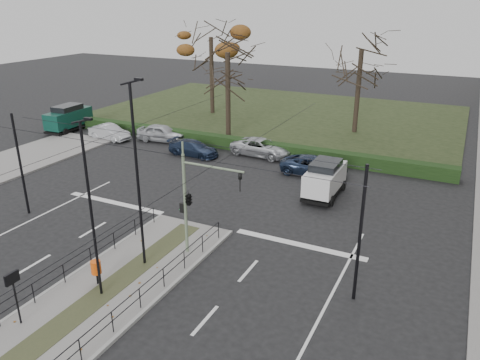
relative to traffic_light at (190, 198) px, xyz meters
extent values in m
plane|color=black|center=(-1.61, -2.10, -3.08)|extent=(140.00, 140.00, 0.00)
cube|color=slate|center=(-1.61, -4.60, -3.01)|extent=(4.40, 15.00, 0.14)
cube|color=black|center=(-7.61, 29.90, -3.03)|extent=(38.00, 26.00, 0.10)
cube|color=black|center=(-7.61, 16.50, -2.58)|extent=(38.00, 1.00, 1.00)
cylinder|color=black|center=(-3.66, 1.90, -2.49)|extent=(0.04, 0.04, 0.90)
cylinder|color=black|center=(0.44, 1.90, -2.49)|extent=(0.04, 0.04, 0.90)
cylinder|color=black|center=(-3.66, -4.70, -2.04)|extent=(0.04, 13.20, 0.04)
cylinder|color=black|center=(0.44, -4.70, -2.04)|extent=(0.04, 13.20, 0.04)
cylinder|color=black|center=(-11.21, -0.10, -0.08)|extent=(0.14, 0.14, 6.00)
cylinder|color=black|center=(7.99, -0.10, -0.08)|extent=(0.14, 0.14, 6.00)
cylinder|color=black|center=(-1.61, -1.10, 2.42)|extent=(20.00, 0.02, 0.02)
cylinder|color=black|center=(-1.61, 0.90, 2.42)|extent=(20.00, 0.02, 0.02)
cylinder|color=black|center=(-5.11, -4.10, 2.22)|extent=(0.02, 34.00, 0.02)
cylinder|color=black|center=(1.89, -4.10, 2.22)|extent=(0.02, 34.00, 0.02)
cylinder|color=slate|center=(-0.29, 0.00, -0.41)|extent=(0.16, 0.16, 5.05)
cylinder|color=slate|center=(1.26, 0.00, 1.72)|extent=(3.11, 0.10, 0.10)
imported|color=black|center=(2.62, 0.00, 1.24)|extent=(0.17, 0.19, 0.87)
imported|color=black|center=(-0.08, 0.00, -0.03)|extent=(0.66, 1.97, 0.78)
cube|color=black|center=(-0.47, 0.00, -0.61)|extent=(0.21, 0.16, 0.49)
sphere|color=#FF0C0C|center=(-0.57, 0.00, -0.46)|extent=(0.11, 0.11, 0.11)
sphere|color=#0CE533|center=(-0.57, 0.00, -0.72)|extent=(0.11, 0.11, 0.11)
cylinder|color=black|center=(-2.31, -4.13, -2.66)|extent=(0.09, 0.09, 0.55)
cylinder|color=#D1490C|center=(-2.31, -4.13, -2.12)|extent=(0.44, 0.44, 0.60)
cylinder|color=black|center=(-3.11, -7.50, -1.87)|extent=(0.07, 0.07, 2.13)
cube|color=black|center=(-3.11, -7.50, -0.92)|extent=(0.11, 0.59, 0.45)
cube|color=white|center=(-3.18, -7.50, -0.92)|extent=(0.02, 0.51, 0.37)
cylinder|color=black|center=(-1.65, -4.64, 0.79)|extent=(0.11, 0.11, 7.46)
cube|color=black|center=(-1.23, -4.64, 4.67)|extent=(0.33, 0.13, 0.09)
cylinder|color=black|center=(-1.51, -1.83, 1.30)|extent=(0.13, 0.13, 8.48)
cube|color=black|center=(-1.03, -1.83, 5.70)|extent=(0.37, 0.15, 0.11)
imported|color=#B7BABF|center=(-12.78, 15.73, -2.32)|extent=(4.62, 2.31, 1.51)
imported|color=#B7BABF|center=(-17.33, 14.16, -2.41)|extent=(4.17, 1.80, 1.34)
imported|color=#1B2740|center=(-8.15, 13.49, -2.46)|extent=(4.31, 1.92, 1.23)
imported|color=#B7BABF|center=(-3.26, 15.88, -2.39)|extent=(5.08, 2.60, 1.37)
cube|color=silver|center=(3.66, 10.12, -1.90)|extent=(1.75, 4.16, 1.35)
cube|color=black|center=(3.66, 10.12, -1.09)|extent=(1.61, 2.29, 0.63)
cube|color=black|center=(3.66, 10.12, -2.78)|extent=(1.79, 4.25, 0.18)
cylinder|color=black|center=(4.53, 8.74, -2.75)|extent=(0.22, 0.66, 0.66)
cylinder|color=black|center=(2.78, 8.74, -2.75)|extent=(0.22, 0.66, 0.66)
cylinder|color=black|center=(4.53, 11.49, -2.75)|extent=(0.22, 0.66, 0.66)
cylinder|color=black|center=(2.78, 11.49, -2.75)|extent=(0.22, 0.66, 0.66)
cube|color=#0C352B|center=(-22.80, 14.84, -1.84)|extent=(2.04, 4.88, 1.47)
cube|color=black|center=(-22.80, 14.84, -0.96)|extent=(1.78, 2.72, 0.69)
cube|color=black|center=(-22.80, 14.84, -2.78)|extent=(2.08, 4.98, 0.18)
cylinder|color=black|center=(-21.83, 13.32, -2.75)|extent=(0.26, 0.67, 0.66)
cylinder|color=black|center=(-23.59, 13.22, -2.75)|extent=(0.26, 0.67, 0.66)
cylinder|color=black|center=(-22.00, 16.47, -2.75)|extent=(0.26, 0.67, 0.66)
cylinder|color=black|center=(-23.77, 16.37, -2.75)|extent=(0.26, 0.67, 0.66)
cylinder|color=black|center=(-14.06, 27.16, 1.02)|extent=(0.44, 0.44, 7.99)
ellipsoid|color=#512E12|center=(-14.06, 27.16, 5.02)|extent=(7.39, 7.39, 5.02)
cylinder|color=black|center=(1.85, 26.12, 0.80)|extent=(0.44, 0.44, 7.55)
cylinder|color=black|center=(-8.00, 19.27, 0.74)|extent=(0.44, 0.44, 7.44)
imported|color=#1B2740|center=(1.88, 13.54, -2.42)|extent=(4.83, 2.37, 1.32)
camera|label=1|loc=(10.97, -17.08, 8.71)|focal=35.00mm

